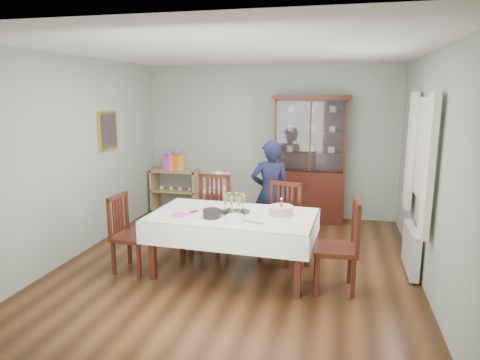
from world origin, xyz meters
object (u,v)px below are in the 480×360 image
(dining_table, at_px, (233,243))
(birthday_cake, at_px, (281,211))
(sideboard, at_px, (175,191))
(chair_far_left, at_px, (210,229))
(gift_bag_pink, at_px, (168,161))
(high_chair, at_px, (218,211))
(gift_bag_orange, at_px, (177,160))
(chair_far_right, at_px, (279,238))
(chair_end_right, at_px, (336,263))
(woman, at_px, (270,193))
(china_cabinet, at_px, (310,157))
(chair_end_left, at_px, (132,248))
(champagne_tray, at_px, (234,207))

(dining_table, bearing_deg, birthday_cake, 7.08)
(sideboard, relative_size, birthday_cake, 2.78)
(chair_far_left, height_order, gift_bag_pink, gift_bag_pink)
(high_chair, bearing_deg, dining_table, -62.66)
(high_chair, bearing_deg, gift_bag_orange, 138.27)
(chair_far_left, distance_m, gift_bag_orange, 2.28)
(dining_table, xyz_separation_m, birthday_cake, (0.58, 0.07, 0.43))
(sideboard, height_order, gift_bag_orange, gift_bag_orange)
(chair_far_right, xyz_separation_m, chair_end_right, (0.75, -0.73, 0.01))
(gift_bag_pink, bearing_deg, chair_end_right, -40.65)
(chair_end_right, xyz_separation_m, gift_bag_orange, (-2.95, 2.68, 0.67))
(high_chair, height_order, gift_bag_orange, gift_bag_orange)
(dining_table, distance_m, birthday_cake, 0.73)
(chair_end_right, height_order, woman, woman)
(sideboard, xyz_separation_m, chair_far_left, (1.25, -1.85, -0.08))
(china_cabinet, bearing_deg, gift_bag_pink, 179.97)
(china_cabinet, distance_m, gift_bag_orange, 2.45)
(chair_end_left, xyz_separation_m, birthday_cake, (1.84, 0.29, 0.53))
(chair_far_right, distance_m, high_chair, 1.34)
(birthday_cake, height_order, gift_bag_orange, gift_bag_orange)
(chair_end_left, relative_size, chair_end_right, 0.91)
(chair_end_right, height_order, gift_bag_pink, gift_bag_pink)
(chair_end_left, height_order, champagne_tray, champagne_tray)
(chair_end_left, relative_size, champagne_tray, 2.48)
(chair_end_right, height_order, birthday_cake, chair_end_right)
(champagne_tray, relative_size, birthday_cake, 1.21)
(sideboard, distance_m, chair_far_right, 2.99)
(china_cabinet, distance_m, woman, 1.47)
(sideboard, bearing_deg, champagne_tray, -54.44)
(chair_far_left, xyz_separation_m, champagne_tray, (0.51, -0.60, 0.52))
(gift_bag_pink, bearing_deg, high_chair, -41.87)
(champagne_tray, distance_m, gift_bag_orange, 2.97)
(chair_far_left, bearing_deg, high_chair, 100.06)
(chair_far_right, relative_size, birthday_cake, 3.20)
(dining_table, distance_m, champagne_tray, 0.45)
(woman, relative_size, birthday_cake, 4.80)
(dining_table, height_order, birthday_cake, birthday_cake)
(dining_table, bearing_deg, champagne_tray, 87.20)
(dining_table, height_order, china_cabinet, china_cabinet)
(chair_far_right, distance_m, woman, 0.79)
(sideboard, distance_m, chair_end_right, 4.04)
(chair_end_right, bearing_deg, champagne_tray, -106.00)
(gift_bag_pink, height_order, gift_bag_orange, gift_bag_orange)
(high_chair, bearing_deg, sideboard, 139.08)
(gift_bag_pink, bearing_deg, dining_table, -53.16)
(sideboard, xyz_separation_m, gift_bag_pink, (-0.11, -0.02, 0.56))
(china_cabinet, xyz_separation_m, birthday_cake, (-0.17, -2.41, -0.30))
(champagne_tray, relative_size, gift_bag_pink, 1.07)
(woman, bearing_deg, sideboard, -49.19)
(chair_far_left, bearing_deg, birthday_cake, -24.22)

